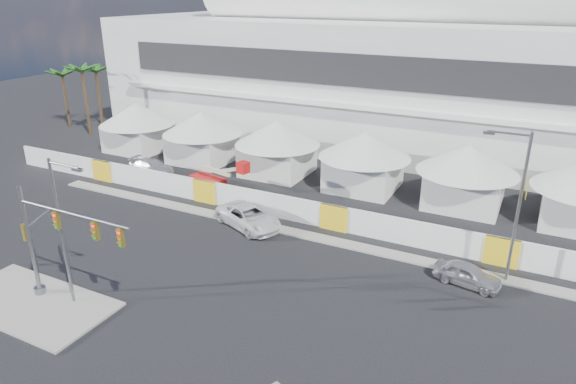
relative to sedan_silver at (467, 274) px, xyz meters
The scene contains 14 objects.
ground 19.75m from the sedan_silver, 146.33° to the right, with size 160.00×160.00×0.00m, color black.
median_island 26.42m from the sedan_silver, 148.13° to the right, with size 10.00×5.00×0.15m, color gray.
far_curb 3.95m from the sedan_silver, 23.56° to the left, with size 80.00×1.20×0.12m, color gray.
stadium 32.71m from the sedan_silver, 104.18° to the left, with size 80.00×24.80×21.98m.
tent_row 20.74m from the sedan_silver, 140.65° to the left, with size 53.40×8.40×5.40m.
hoarding_fence 11.02m from the sedan_silver, 161.16° to the left, with size 70.00×0.25×2.00m, color white.
palm_cluster 53.59m from the sedan_silver, 159.59° to the left, with size 10.60×10.60×8.55m.
sedan_silver is the anchor object (origin of this frame).
pickup_curb 16.54m from the sedan_silver, behind, with size 5.93×2.73×1.65m, color silver.
lot_car_c 32.39m from the sedan_silver, 167.22° to the left, with size 5.01×2.03×1.45m, color silver.
traffic_mast 24.88m from the sedan_silver, 148.19° to the right, with size 8.35×0.67×6.91m.
streetlight_median 24.17m from the sedan_silver, 147.69° to the right, with size 2.44×0.24×8.81m.
streetlight_curb 5.54m from the sedan_silver, 38.70° to the left, with size 2.88×0.65×9.73m.
boom_lift 24.50m from the sedan_silver, 164.62° to the left, with size 7.07×2.28×3.50m.
Camera 1 is at (19.10, -18.94, 17.26)m, focal length 32.00 mm.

